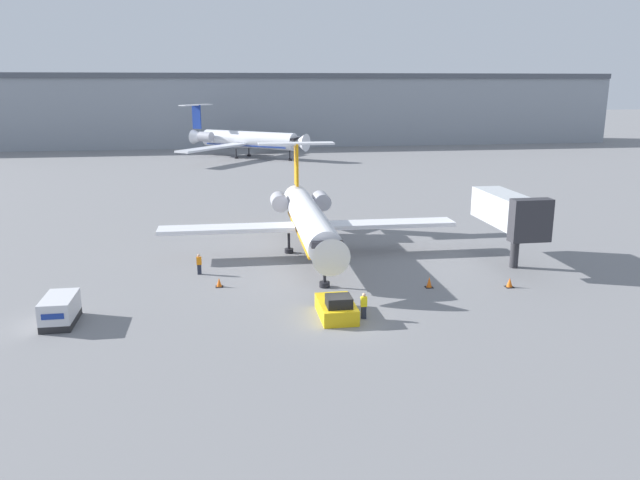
# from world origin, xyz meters

# --- Properties ---
(ground_plane) EXTENTS (600.00, 600.00, 0.00)m
(ground_plane) POSITION_xyz_m (0.00, 0.00, 0.00)
(ground_plane) COLOR slate
(terminal_building) EXTENTS (180.00, 16.80, 17.19)m
(terminal_building) POSITION_xyz_m (0.00, 120.00, 8.62)
(terminal_building) COLOR #8C939E
(terminal_building) RESTS_ON ground
(airplane_main) EXTENTS (26.42, 24.45, 8.98)m
(airplane_main) POSITION_xyz_m (0.19, 16.66, 3.20)
(airplane_main) COLOR white
(airplane_main) RESTS_ON ground
(pushback_tug) EXTENTS (2.29, 4.15, 1.71)m
(pushback_tug) POSITION_xyz_m (-0.17, 0.98, 0.62)
(pushback_tug) COLOR yellow
(pushback_tug) RESTS_ON ground
(luggage_cart) EXTENTS (1.89, 3.51, 1.81)m
(luggage_cart) POSITION_xyz_m (-17.79, 2.51, 0.90)
(luggage_cart) COLOR #232326
(luggage_cart) RESTS_ON ground
(worker_near_tug) EXTENTS (0.40, 0.25, 1.75)m
(worker_near_tug) POSITION_xyz_m (1.53, 0.38, 0.92)
(worker_near_tug) COLOR #232838
(worker_near_tug) RESTS_ON ground
(worker_by_wing) EXTENTS (0.40, 0.24, 1.68)m
(worker_by_wing) POSITION_xyz_m (-9.37, 11.91, 0.88)
(worker_by_wing) COLOR #232838
(worker_by_wing) RESTS_ON ground
(traffic_cone_left) EXTENTS (0.55, 0.55, 0.71)m
(traffic_cone_left) POSITION_xyz_m (-7.80, 8.44, 0.34)
(traffic_cone_left) COLOR black
(traffic_cone_left) RESTS_ON ground
(traffic_cone_right) EXTENTS (0.57, 0.57, 0.82)m
(traffic_cone_right) POSITION_xyz_m (7.80, 5.86, 0.39)
(traffic_cone_right) COLOR black
(traffic_cone_right) RESTS_ON ground
(traffic_cone_mid) EXTENTS (0.62, 0.62, 0.75)m
(traffic_cone_mid) POSITION_xyz_m (13.81, 4.99, 0.36)
(traffic_cone_mid) COLOR black
(traffic_cone_mid) RESTS_ON ground
(airplane_parked_far_left) EXTENTS (26.35, 32.59, 10.52)m
(airplane_parked_far_left) POSITION_xyz_m (-2.56, 92.52, 3.69)
(airplane_parked_far_left) COLOR silver
(airplane_parked_far_left) RESTS_ON ground
(jet_bridge) EXTENTS (3.20, 9.39, 6.19)m
(jet_bridge) POSITION_xyz_m (16.46, 11.39, 4.43)
(jet_bridge) COLOR #2D2D33
(jet_bridge) RESTS_ON ground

